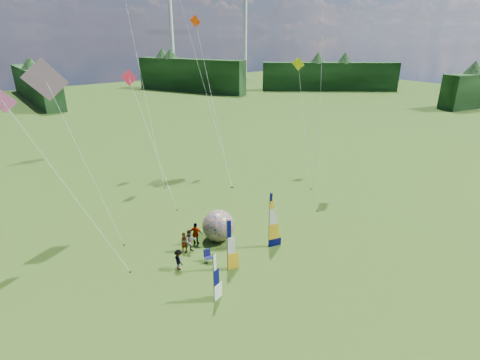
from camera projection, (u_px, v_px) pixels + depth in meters
ground at (285, 265)px, 26.79m from camera, size 220.00×220.00×0.00m
treeline_ring at (287, 215)px, 25.32m from camera, size 210.00×210.00×8.00m
turbine_left at (245, 34)px, 130.96m from camera, size 8.00×1.20×30.00m
turbine_right at (172, 34)px, 122.15m from camera, size 8.00×1.20×30.00m
feather_banner_main at (269, 221)px, 28.09m from camera, size 1.22×0.42×4.55m
side_banner_left at (227, 246)px, 25.40m from camera, size 1.07×0.32×3.90m
side_banner_far at (214, 280)px, 22.43m from camera, size 0.97×0.41×3.36m
bol_inflatable at (218, 226)px, 29.54m from camera, size 3.30×3.30×2.54m
spectator_a at (185, 242)px, 28.06m from camera, size 0.61×0.42×1.63m
spectator_b at (190, 241)px, 28.06m from camera, size 0.94×0.56×1.82m
spectator_c at (179, 260)px, 25.99m from camera, size 0.39×1.00×1.54m
spectator_d at (196, 234)px, 29.02m from camera, size 1.02×1.12×1.85m
camp_chair at (208, 257)px, 26.87m from camera, size 0.65×0.65×0.98m
kite_whale at (202, 71)px, 40.19m from camera, size 6.26×15.42×23.19m
kite_rainbow_delta at (83, 148)px, 27.95m from camera, size 9.26×12.23×14.93m
kite_parafoil at (321, 91)px, 34.60m from camera, size 11.77×12.12×20.88m
small_kite_red at (152, 135)px, 35.74m from camera, size 5.19×11.67×12.73m
small_kite_orange at (213, 98)px, 40.44m from camera, size 4.17×11.02×17.71m
small_kite_yellow at (305, 119)px, 40.48m from camera, size 8.93×10.47×13.46m
small_kite_pink at (67, 180)px, 24.97m from camera, size 9.05×11.12×12.67m
small_kite_green at (142, 77)px, 39.96m from camera, size 6.60×13.07×22.06m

